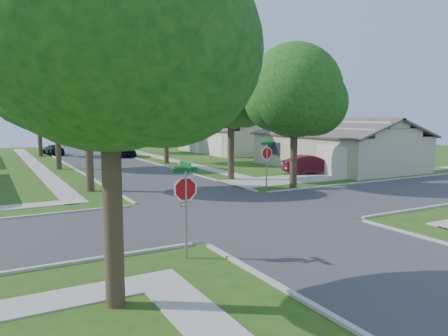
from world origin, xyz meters
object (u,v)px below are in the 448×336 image
stop_sign_ne (267,155)px  tree_e_mid (166,95)px  tree_ne_corner (295,95)px  car_curb_west (54,150)px  car_driveway (311,165)px  tree_e_near (232,96)px  tree_w_mid (56,89)px  house_ne_near (335,150)px  tree_w_far (39,105)px  car_curb_east (125,150)px  tree_w_near (88,84)px  house_ne_far (230,140)px  tree_e_far (125,102)px  tree_sw_corner (110,27)px  stop_sign_sw (186,193)px

stop_sign_ne → tree_e_mid: tree_e_mid is taller
tree_ne_corner → car_curb_west: bearing=107.1°
tree_ne_corner → car_driveway: bearing=41.2°
tree_e_near → tree_w_mid: 15.26m
stop_sign_ne → tree_e_mid: (0.06, 16.31, 4.22)m
tree_w_mid → car_driveway: size_ratio=2.21×
tree_e_near → house_ne_near: size_ratio=0.61×
tree_w_far → car_curb_east: 10.35m
tree_e_near → tree_w_near: tree_w_near is taller
tree_e_near → house_ne_far: size_ratio=0.61×
house_ne_far → tree_e_far: bearing=156.0°
tree_w_far → tree_sw_corner: tree_sw_corner is taller
tree_w_mid → tree_w_far: size_ratio=1.19×
tree_ne_corner → house_ne_near: bearing=35.2°
tree_w_near → car_curb_west: bearing=86.9°
tree_w_far → car_curb_west: tree_w_far is taller
house_ne_near → tree_w_mid: bearing=154.1°
tree_e_near → tree_e_mid: 12.02m
tree_sw_corner → house_ne_near: 29.92m
car_curb_east → car_curb_west: car_curb_east is taller
tree_e_near → house_ne_far: 23.30m
tree_ne_corner → house_ne_near: size_ratio=0.64×
tree_w_mid → stop_sign_ne: bearing=-60.2°
tree_e_far → car_curb_east: 7.26m
stop_sign_sw → house_ne_far: house_ne_far is taller
stop_sign_ne → car_driveway: 8.00m
tree_e_mid → house_ne_near: bearing=-41.7°
tree_ne_corner → car_curb_east: bearing=97.2°
tree_e_mid → tree_ne_corner: size_ratio=1.06×
tree_e_mid → tree_w_mid: bearing=180.0°
stop_sign_sw → tree_sw_corner: bearing=-140.0°
stop_sign_sw → car_curb_west: (1.50, 40.05, -1.45)m
stop_sign_ne → tree_e_far: tree_e_far is taller
tree_sw_corner → tree_e_far: bearing=73.4°
tree_w_near → car_curb_east: bearing=68.8°
house_ne_near → car_curb_west: house_ne_near is taller
tree_w_mid → tree_e_near: bearing=-52.0°
tree_e_mid → house_ne_far: 14.58m
tree_e_near → tree_w_mid: tree_w_mid is taller
tree_w_near → house_ne_near: size_ratio=0.66×
car_driveway → tree_w_far: bearing=52.2°
tree_ne_corner → car_curb_west: tree_ne_corner is taller
tree_w_near → house_ne_near: tree_w_near is taller
stop_sign_sw → stop_sign_ne: 13.29m
tree_e_mid → stop_sign_ne: bearing=-90.2°
stop_sign_ne → car_curb_east: bearing=93.5°
stop_sign_sw → car_curb_west: stop_sign_sw is taller
stop_sign_ne → tree_e_far: (0.05, 29.31, 3.95)m
tree_e_far → tree_w_far: bearing=-180.0°
tree_e_far → tree_w_mid: tree_w_mid is taller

